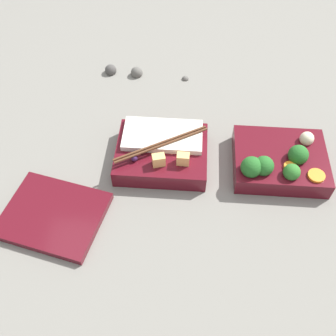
% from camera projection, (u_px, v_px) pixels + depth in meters
% --- Properties ---
extents(ground_plane, '(3.00, 3.00, 0.00)m').
position_uv_depth(ground_plane, '(225.00, 164.00, 0.81)').
color(ground_plane, slate).
extents(bento_tray_vegetable, '(0.18, 0.15, 0.07)m').
position_uv_depth(bento_tray_vegetable, '(279.00, 160.00, 0.78)').
color(bento_tray_vegetable, '#510F19').
rests_on(bento_tray_vegetable, ground_plane).
extents(bento_tray_rice, '(0.18, 0.15, 0.06)m').
position_uv_depth(bento_tray_rice, '(162.00, 152.00, 0.79)').
color(bento_tray_rice, '#510F19').
rests_on(bento_tray_rice, ground_plane).
extents(bento_lid, '(0.21, 0.18, 0.01)m').
position_uv_depth(bento_lid, '(54.00, 215.00, 0.72)').
color(bento_lid, '#510F19').
rests_on(bento_lid, ground_plane).
extents(pebble_0, '(0.03, 0.03, 0.03)m').
position_uv_depth(pebble_0, '(111.00, 70.00, 0.98)').
color(pebble_0, '#474442').
rests_on(pebble_0, ground_plane).
extents(pebble_1, '(0.03, 0.03, 0.03)m').
position_uv_depth(pebble_1, '(137.00, 73.00, 0.98)').
color(pebble_1, '#595651').
rests_on(pebble_1, ground_plane).
extents(pebble_2, '(0.02, 0.02, 0.02)m').
position_uv_depth(pebble_2, '(185.00, 78.00, 0.97)').
color(pebble_2, '#595651').
rests_on(pebble_2, ground_plane).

